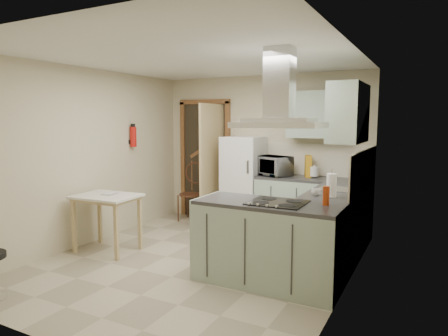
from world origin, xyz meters
The scene contains 27 objects.
floor centered at (0.00, 0.00, 0.00)m, with size 4.20×4.20×0.00m, color tan.
ceiling centered at (0.00, 0.00, 2.50)m, with size 4.20×4.20×0.00m, color silver.
back_wall centered at (0.00, 2.10, 1.25)m, with size 3.60×3.60×0.00m, color beige.
left_wall centered at (-1.80, 0.00, 1.25)m, with size 4.20×4.20×0.00m, color beige.
right_wall centered at (1.80, 0.00, 1.25)m, with size 4.20×4.20×0.00m, color beige.
doorway centered at (-1.10, 2.07, 1.05)m, with size 1.10×0.12×2.10m, color brown.
fridge centered at (-0.20, 1.80, 0.75)m, with size 0.60×0.60×1.50m, color white.
counter_back centered at (0.66, 1.80, 0.45)m, with size 1.08×0.60×0.90m, color #9EB2A0.
counter_right centered at (1.50, 1.12, 0.45)m, with size 0.60×1.95×0.90m, color #9EB2A0.
splashback centered at (0.96, 2.09, 1.15)m, with size 1.68×0.02×0.50m, color beige.
wall_cabinet_back centered at (0.95, 1.93, 1.85)m, with size 0.85×0.35×0.70m, color #9EB2A0.
wall_cabinet_right centered at (1.62, 0.85, 1.85)m, with size 0.35×0.90×0.70m, color #9EB2A0.
peninsula centered at (1.02, -0.18, 0.45)m, with size 1.55×0.65×0.90m, color #9EB2A0.
hob centered at (1.12, -0.18, 0.91)m, with size 0.58×0.50×0.01m, color black.
extractor_hood centered at (1.12, -0.18, 1.72)m, with size 0.90×0.55×0.10m, color silver.
sink centered at (1.50, 0.95, 0.91)m, with size 0.45×0.40×0.01m, color silver.
fire_extinguisher centered at (-1.74, 0.90, 1.50)m, with size 0.10×0.10×0.32m, color #B2140F.
drop_leaf_table centered at (-1.29, -0.19, 0.39)m, with size 0.82×0.62×0.77m, color tan.
bentwood_chair centered at (-1.19, 1.74, 0.47)m, with size 0.41×0.41×0.93m, color #51321B.
microwave centered at (0.32, 1.77, 1.05)m, with size 0.55×0.37×0.31m, color black.
kettle centered at (0.96, 1.85, 0.99)m, with size 0.13×0.13×0.19m, color silver.
cereal_box centered at (0.85, 1.90, 1.07)m, with size 0.09×0.22×0.33m, color #BE8416.
soap_bottle centered at (1.68, 1.46, 1.01)m, with size 0.10×0.10×0.21m, color #9E9DA8.
paper_towel centered at (1.55, 0.41, 1.04)m, with size 0.11×0.11×0.28m, color white.
cup centered at (1.37, 0.42, 0.94)m, with size 0.10×0.10×0.08m, color white.
red_bottle centered at (1.60, -0.04, 1.00)m, with size 0.07×0.07×0.20m, color #B63A0F.
book centered at (-1.39, -0.12, 0.82)m, with size 0.16×0.21×0.10m, color #A65037.
Camera 1 is at (2.56, -4.09, 1.77)m, focal length 32.00 mm.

